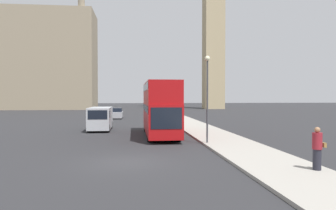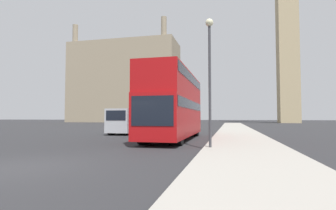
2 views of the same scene
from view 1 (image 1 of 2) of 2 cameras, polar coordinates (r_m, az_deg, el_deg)
ground_plane at (r=16.70m, az=-7.11°, el=-9.82°), size 300.00×300.00×0.00m
sidewalk_strip at (r=17.93m, az=15.71°, el=-8.84°), size 3.75×120.00×0.15m
building_block_distant at (r=93.11m, az=-23.20°, el=7.17°), size 34.20×13.54×30.93m
red_double_decker_bus at (r=27.18m, az=-1.39°, el=-0.21°), size 2.45×10.43×4.43m
white_van at (r=32.32m, az=-11.69°, el=-2.24°), size 2.05×5.37×2.22m
pedestrian at (r=15.35m, az=24.56°, el=-6.92°), size 0.57×0.41×1.83m
street_lamp at (r=22.32m, az=6.86°, el=3.33°), size 0.36×0.36×5.87m
parked_sedan at (r=49.56m, az=-8.96°, el=-1.51°), size 1.77×4.51×1.58m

